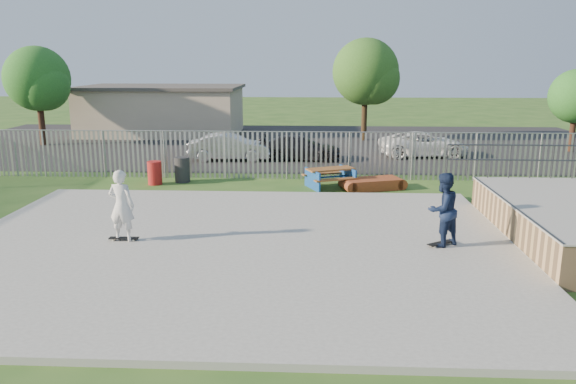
{
  "coord_description": "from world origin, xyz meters",
  "views": [
    {
      "loc": [
        2.15,
        -14.17,
        4.97
      ],
      "look_at": [
        1.38,
        2.0,
        1.1
      ],
      "focal_mm": 35.0,
      "sensor_mm": 36.0,
      "label": 1
    }
  ],
  "objects_px": {
    "tree_left": "(37,79)",
    "trash_bin_red": "(155,173)",
    "funbox": "(373,184)",
    "car_silver": "(230,147)",
    "car_dark": "(300,148)",
    "picnic_table": "(330,178)",
    "tree_mid": "(366,72)",
    "tree_right": "(576,96)",
    "skater_navy": "(443,210)",
    "car_white": "(424,144)",
    "trash_bin_grey": "(182,170)",
    "skater_white": "(122,205)"
  },
  "relations": [
    {
      "from": "car_silver",
      "to": "tree_mid",
      "type": "xyz_separation_m",
      "value": [
        7.24,
        7.44,
        3.48
      ]
    },
    {
      "from": "trash_bin_grey",
      "to": "skater_white",
      "type": "distance_m",
      "value": 8.1
    },
    {
      "from": "picnic_table",
      "to": "car_silver",
      "type": "relative_size",
      "value": 0.57
    },
    {
      "from": "car_dark",
      "to": "skater_navy",
      "type": "xyz_separation_m",
      "value": [
        4.05,
        -13.42,
        0.51
      ]
    },
    {
      "from": "picnic_table",
      "to": "car_silver",
      "type": "bearing_deg",
      "value": 106.63
    },
    {
      "from": "car_dark",
      "to": "car_white",
      "type": "distance_m",
      "value": 6.47
    },
    {
      "from": "picnic_table",
      "to": "skater_white",
      "type": "bearing_deg",
      "value": -151.64
    },
    {
      "from": "funbox",
      "to": "car_silver",
      "type": "xyz_separation_m",
      "value": [
        -6.47,
        5.95,
        0.48
      ]
    },
    {
      "from": "picnic_table",
      "to": "funbox",
      "type": "xyz_separation_m",
      "value": [
        1.65,
        -0.2,
        -0.19
      ]
    },
    {
      "from": "skater_navy",
      "to": "car_dark",
      "type": "bearing_deg",
      "value": -106.72
    },
    {
      "from": "trash_bin_grey",
      "to": "tree_right",
      "type": "height_order",
      "value": "tree_right"
    },
    {
      "from": "trash_bin_grey",
      "to": "skater_navy",
      "type": "relative_size",
      "value": 0.53
    },
    {
      "from": "funbox",
      "to": "trash_bin_grey",
      "type": "xyz_separation_m",
      "value": [
        -7.7,
        0.93,
        0.31
      ]
    },
    {
      "from": "funbox",
      "to": "trash_bin_red",
      "type": "distance_m",
      "value": 8.71
    },
    {
      "from": "picnic_table",
      "to": "skater_white",
      "type": "height_order",
      "value": "skater_white"
    },
    {
      "from": "picnic_table",
      "to": "trash_bin_red",
      "type": "relative_size",
      "value": 2.42
    },
    {
      "from": "skater_navy",
      "to": "car_silver",
      "type": "bearing_deg",
      "value": -93.58
    },
    {
      "from": "picnic_table",
      "to": "tree_mid",
      "type": "xyz_separation_m",
      "value": [
        2.41,
        13.19,
        3.77
      ]
    },
    {
      "from": "car_white",
      "to": "tree_left",
      "type": "height_order",
      "value": "tree_left"
    },
    {
      "from": "picnic_table",
      "to": "tree_left",
      "type": "relative_size",
      "value": 0.4
    },
    {
      "from": "picnic_table",
      "to": "tree_right",
      "type": "distance_m",
      "value": 16.47
    },
    {
      "from": "funbox",
      "to": "tree_left",
      "type": "xyz_separation_m",
      "value": [
        -18.15,
        10.5,
        3.61
      ]
    },
    {
      "from": "car_dark",
      "to": "tree_left",
      "type": "height_order",
      "value": "tree_left"
    },
    {
      "from": "tree_left",
      "to": "skater_navy",
      "type": "bearing_deg",
      "value": -42.56
    },
    {
      "from": "car_silver",
      "to": "tree_right",
      "type": "relative_size",
      "value": 0.91
    },
    {
      "from": "trash_bin_red",
      "to": "car_white",
      "type": "height_order",
      "value": "car_white"
    },
    {
      "from": "tree_left",
      "to": "car_dark",
      "type": "bearing_deg",
      "value": -15.59
    },
    {
      "from": "trash_bin_grey",
      "to": "car_dark",
      "type": "bearing_deg",
      "value": 48.5
    },
    {
      "from": "tree_right",
      "to": "skater_navy",
      "type": "xyz_separation_m",
      "value": [
        -10.59,
        -16.7,
        -1.85
      ]
    },
    {
      "from": "tree_left",
      "to": "trash_bin_red",
      "type": "bearing_deg",
      "value": -46.81
    },
    {
      "from": "picnic_table",
      "to": "car_white",
      "type": "relative_size",
      "value": 0.5
    },
    {
      "from": "car_dark",
      "to": "tree_right",
      "type": "distance_m",
      "value": 15.19
    },
    {
      "from": "funbox",
      "to": "car_dark",
      "type": "xyz_separation_m",
      "value": [
        -2.98,
        6.27,
        0.41
      ]
    },
    {
      "from": "car_silver",
      "to": "car_dark",
      "type": "bearing_deg",
      "value": -88.1
    },
    {
      "from": "car_white",
      "to": "skater_white",
      "type": "bearing_deg",
      "value": 136.81
    },
    {
      "from": "trash_bin_red",
      "to": "skater_white",
      "type": "height_order",
      "value": "skater_white"
    },
    {
      "from": "skater_navy",
      "to": "skater_white",
      "type": "bearing_deg",
      "value": -33.63
    },
    {
      "from": "car_dark",
      "to": "skater_navy",
      "type": "distance_m",
      "value": 14.02
    },
    {
      "from": "picnic_table",
      "to": "car_white",
      "type": "height_order",
      "value": "car_white"
    },
    {
      "from": "trash_bin_red",
      "to": "skater_white",
      "type": "distance_m",
      "value": 7.7
    },
    {
      "from": "car_white",
      "to": "tree_right",
      "type": "bearing_deg",
      "value": -83.53
    },
    {
      "from": "picnic_table",
      "to": "car_silver",
      "type": "xyz_separation_m",
      "value": [
        -4.83,
        5.75,
        0.29
      ]
    },
    {
      "from": "car_white",
      "to": "tree_mid",
      "type": "distance_m",
      "value": 7.28
    },
    {
      "from": "car_dark",
      "to": "car_silver",
      "type": "bearing_deg",
      "value": 96.95
    },
    {
      "from": "skater_navy",
      "to": "trash_bin_grey",
      "type": "bearing_deg",
      "value": -76.2
    },
    {
      "from": "tree_left",
      "to": "tree_right",
      "type": "bearing_deg",
      "value": -1.83
    },
    {
      "from": "trash_bin_red",
      "to": "tree_mid",
      "type": "distance_m",
      "value": 16.46
    },
    {
      "from": "trash_bin_red",
      "to": "car_dark",
      "type": "height_order",
      "value": "car_dark"
    },
    {
      "from": "trash_bin_red",
      "to": "tree_mid",
      "type": "xyz_separation_m",
      "value": [
        9.46,
        12.96,
        3.69
      ]
    },
    {
      "from": "car_silver",
      "to": "tree_right",
      "type": "xyz_separation_m",
      "value": [
        18.14,
        3.6,
        2.3
      ]
    }
  ]
}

